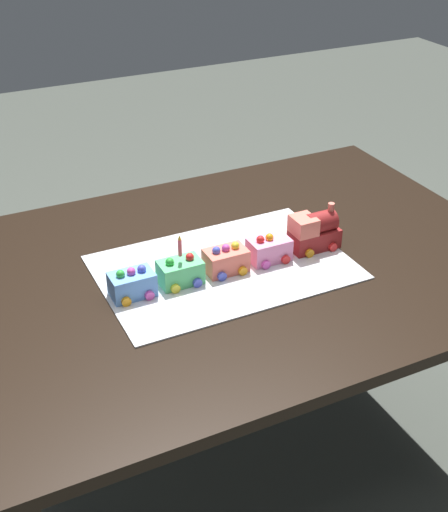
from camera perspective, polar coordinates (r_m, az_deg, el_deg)
ground_plane at (r=2.18m, az=0.90°, el=-17.22°), size 8.00×8.00×0.00m
dining_table at (r=1.76m, az=1.07°, el=-3.40°), size 1.40×1.00×0.74m
cake_board at (r=1.67m, az=0.00°, el=-0.94°), size 0.60×0.40×0.00m
cake_locomotive at (r=1.74m, az=7.47°, el=2.03°), size 0.14×0.08×0.12m
cake_car_flatbed_bubblegum at (r=1.69m, az=3.73°, el=0.57°), size 0.10×0.08×0.07m
cake_car_caboose_coral at (r=1.64m, az=0.15°, el=-0.32°), size 0.10×0.08×0.07m
cake_car_gondola_mint_green at (r=1.60m, az=-3.64°, el=-1.31°), size 0.10×0.08×0.07m
cake_car_tanker_sky_blue at (r=1.57m, az=-7.62°, el=-2.29°), size 0.10×0.08×0.07m
birthday_candle at (r=1.57m, az=-3.68°, el=0.85°), size 0.01×0.01×0.05m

